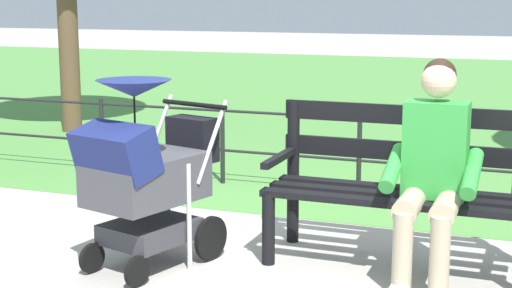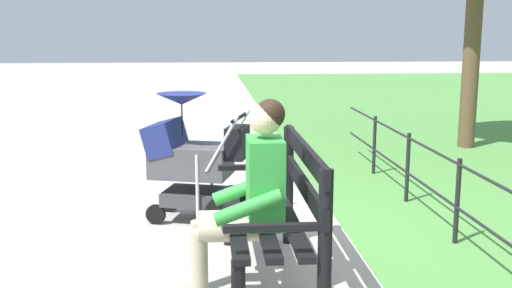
# 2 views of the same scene
# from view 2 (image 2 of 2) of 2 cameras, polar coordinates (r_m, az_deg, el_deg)

# --- Properties ---
(ground_plane) EXTENTS (60.00, 60.00, 0.00)m
(ground_plane) POSITION_cam_2_polar(r_m,az_deg,el_deg) (4.82, -0.11, -9.87)
(ground_plane) COLOR #ADA89E
(park_bench) EXTENTS (1.60, 0.60, 0.96)m
(park_bench) POSITION_cam_2_polar(r_m,az_deg,el_deg) (4.07, 2.19, -5.92)
(park_bench) COLOR black
(park_bench) RESTS_ON ground
(person_on_bench) EXTENTS (0.53, 0.74, 1.28)m
(person_on_bench) POSITION_cam_2_polar(r_m,az_deg,el_deg) (3.81, -0.77, -4.69)
(person_on_bench) COLOR tan
(person_on_bench) RESTS_ON ground
(stroller) EXTENTS (0.71, 0.98, 1.15)m
(stroller) POSITION_cam_2_polar(r_m,az_deg,el_deg) (5.41, -6.18, -1.11)
(stroller) COLOR black
(stroller) RESTS_ON ground
(park_fence) EXTENTS (7.34, 0.04, 0.70)m
(park_fence) POSITION_cam_2_polar(r_m,az_deg,el_deg) (4.83, 19.75, -5.21)
(park_fence) COLOR black
(park_fence) RESTS_ON ground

